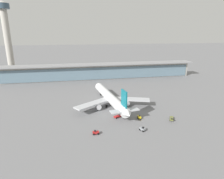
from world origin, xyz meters
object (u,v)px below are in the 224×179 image
object	(u,v)px
service_truck_on_taxiway_red	(118,116)
service_truck_by_tail_olive	(172,118)
airliner_on_stand	(110,98)
control_tower	(7,34)
service_truck_under_wing_grey	(142,129)
service_truck_mid_apron_red	(96,132)
service_truck_near_nose_yellow	(139,117)

from	to	relation	value
service_truck_on_taxiway_red	service_truck_by_tail_olive	bearing A→B (deg)	-17.72
airliner_on_stand	control_tower	distance (m)	138.13
service_truck_on_taxiway_red	service_truck_under_wing_grey	bearing A→B (deg)	-64.87
airliner_on_stand	control_tower	bearing A→B (deg)	129.19
service_truck_mid_apron_red	service_truck_near_nose_yellow	bearing A→B (deg)	25.86
service_truck_under_wing_grey	service_truck_mid_apron_red	size ratio (longest dim) A/B	1.16
service_truck_under_wing_grey	service_truck_on_taxiway_red	distance (m)	18.15
service_truck_near_nose_yellow	service_truck_mid_apron_red	distance (m)	27.19
airliner_on_stand	service_truck_by_tail_olive	world-z (taller)	airliner_on_stand
service_truck_mid_apron_red	service_truck_by_tail_olive	bearing A→B (deg)	9.87
service_truck_mid_apron_red	control_tower	distance (m)	158.78
service_truck_near_nose_yellow	service_truck_by_tail_olive	xyz separation A→B (m)	(15.88, -4.84, -0.07)
service_truck_under_wing_grey	service_truck_by_tail_olive	size ratio (longest dim) A/B	0.50
airliner_on_stand	service_truck_mid_apron_red	distance (m)	35.28
service_truck_mid_apron_red	airliner_on_stand	bearing A→B (deg)	68.57
service_truck_mid_apron_red	service_truck_on_taxiway_red	bearing A→B (deg)	48.06
service_truck_on_taxiway_red	service_truck_mid_apron_red	bearing A→B (deg)	-131.94
service_truck_near_nose_yellow	service_truck_under_wing_grey	world-z (taller)	same
control_tower	service_truck_near_nose_yellow	bearing A→B (deg)	-52.29
service_truck_by_tail_olive	service_truck_near_nose_yellow	bearing A→B (deg)	163.06
airliner_on_stand	service_truck_mid_apron_red	xyz separation A→B (m)	(-12.79, -32.60, -4.27)
airliner_on_stand	service_truck_on_taxiway_red	bearing A→B (deg)	-86.30
service_truck_under_wing_grey	service_truck_by_tail_olive	distance (m)	20.37
airliner_on_stand	service_truck_under_wing_grey	bearing A→B (deg)	-75.29
service_truck_under_wing_grey	control_tower	bearing A→B (deg)	124.20
service_truck_mid_apron_red	service_truck_on_taxiway_red	distance (m)	20.80
control_tower	airliner_on_stand	bearing A→B (deg)	-50.81
airliner_on_stand	service_truck_under_wing_grey	size ratio (longest dim) A/B	18.40
airliner_on_stand	service_truck_by_tail_olive	xyz separation A→B (m)	(27.55, -25.58, -4.33)
service_truck_near_nose_yellow	control_tower	bearing A→B (deg)	127.71
service_truck_mid_apron_red	control_tower	bearing A→B (deg)	117.72
service_truck_on_taxiway_red	control_tower	xyz separation A→B (m)	(-85.24, 120.31, 41.14)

